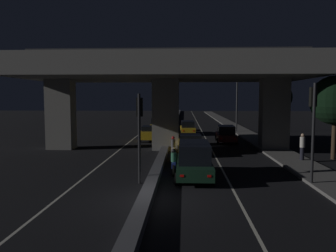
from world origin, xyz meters
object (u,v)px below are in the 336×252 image
(traffic_light_left_of_median, at_px, (140,122))
(motorcycle_blue_filtering_near, at_px, (174,163))
(car_dark_green_lead, at_px, (194,160))
(car_taxi_yellow_lead_oncoming, at_px, (150,133))
(motorcycle_white_filtering_mid, at_px, (173,147))
(pedestrian_on_sidewalk, at_px, (302,147))
(car_taxi_yellow_fourth, at_px, (188,127))
(car_taxi_yellow_second_oncoming, at_px, (158,124))
(traffic_light_right_of_median, at_px, (313,116))
(car_taxi_yellow_second, at_px, (190,144))
(street_lamp, at_px, (235,95))
(car_dark_red_third, at_px, (226,134))

(traffic_light_left_of_median, relative_size, motorcycle_blue_filtering_near, 2.24)
(car_dark_green_lead, height_order, car_taxi_yellow_lead_oncoming, car_dark_green_lead)
(traffic_light_left_of_median, bearing_deg, motorcycle_white_filtering_mid, 80.02)
(motorcycle_white_filtering_mid, distance_m, pedestrian_on_sidewalk, 9.09)
(traffic_light_left_of_median, relative_size, car_taxi_yellow_fourth, 0.96)
(car_taxi_yellow_fourth, relative_size, car_taxi_yellow_second_oncoming, 1.19)
(traffic_light_right_of_median, bearing_deg, motorcycle_blue_filtering_near, 162.67)
(car_taxi_yellow_second, relative_size, car_taxi_yellow_second_oncoming, 1.06)
(street_lamp, relative_size, car_dark_red_third, 1.87)
(street_lamp, bearing_deg, traffic_light_left_of_median, -108.76)
(traffic_light_right_of_median, bearing_deg, car_taxi_yellow_second_oncoming, 110.28)
(traffic_light_left_of_median, bearing_deg, car_dark_green_lead, 23.96)
(car_taxi_yellow_lead_oncoming, relative_size, motorcycle_blue_filtering_near, 2.03)
(car_taxi_yellow_second_oncoming, height_order, pedestrian_on_sidewalk, pedestrian_on_sidewalk)
(car_dark_green_lead, xyz_separation_m, car_taxi_yellow_lead_oncoming, (-4.04, 15.59, -0.24))
(traffic_light_right_of_median, distance_m, street_lamp, 25.45)
(car_taxi_yellow_fourth, distance_m, car_taxi_yellow_second_oncoming, 5.27)
(traffic_light_left_of_median, relative_size, car_dark_green_lead, 0.99)
(car_dark_green_lead, height_order, motorcycle_white_filtering_mid, car_dark_green_lead)
(car_dark_green_lead, xyz_separation_m, car_taxi_yellow_second, (-0.06, 7.86, -0.22))
(pedestrian_on_sidewalk, bearing_deg, car_dark_red_third, 111.77)
(traffic_light_right_of_median, height_order, street_lamp, street_lamp)
(car_taxi_yellow_second, relative_size, car_dark_red_third, 0.99)
(street_lamp, bearing_deg, car_dark_red_third, -103.33)
(street_lamp, height_order, car_taxi_yellow_second_oncoming, street_lamp)
(car_dark_green_lead, relative_size, motorcycle_white_filtering_mid, 2.56)
(car_taxi_yellow_fourth, relative_size, pedestrian_on_sidewalk, 2.64)
(car_taxi_yellow_lead_oncoming, xyz_separation_m, car_taxi_yellow_second_oncoming, (-0.04, 9.85, 0.12))
(car_taxi_yellow_second, bearing_deg, car_taxi_yellow_second_oncoming, 11.84)
(car_taxi_yellow_second, xyz_separation_m, pedestrian_on_sidewalk, (7.52, -3.12, 0.29))
(car_taxi_yellow_second, height_order, motorcycle_blue_filtering_near, car_taxi_yellow_second)
(traffic_light_right_of_median, relative_size, street_lamp, 0.63)
(car_taxi_yellow_lead_oncoming, height_order, motorcycle_blue_filtering_near, car_taxi_yellow_lead_oncoming)
(traffic_light_right_of_median, bearing_deg, street_lamp, 89.89)
(car_dark_red_third, relative_size, car_taxi_yellow_second_oncoming, 1.08)
(car_dark_green_lead, xyz_separation_m, car_dark_red_third, (3.54, 14.53, -0.16))
(car_taxi_yellow_second, xyz_separation_m, car_dark_red_third, (3.61, 6.67, 0.06))
(car_taxi_yellow_second_oncoming, bearing_deg, car_dark_red_third, 34.38)
(traffic_light_left_of_median, bearing_deg, car_taxi_yellow_lead_oncoming, 94.22)
(car_taxi_yellow_second, relative_size, car_taxi_yellow_lead_oncoming, 1.04)
(car_dark_green_lead, distance_m, car_taxi_yellow_lead_oncoming, 16.11)
(traffic_light_left_of_median, height_order, motorcycle_blue_filtering_near, traffic_light_left_of_median)
(traffic_light_right_of_median, relative_size, car_taxi_yellow_second_oncoming, 1.27)
(motorcycle_blue_filtering_near, bearing_deg, car_dark_green_lead, -129.14)
(car_taxi_yellow_second_oncoming, bearing_deg, motorcycle_white_filtering_mid, 7.71)
(car_taxi_yellow_second, xyz_separation_m, car_taxi_yellow_second_oncoming, (-4.02, 17.58, 0.10))
(traffic_light_right_of_median, bearing_deg, traffic_light_left_of_median, 179.96)
(car_dark_red_third, distance_m, motorcycle_blue_filtering_near, 14.41)
(traffic_light_left_of_median, height_order, car_taxi_yellow_second_oncoming, traffic_light_left_of_median)
(car_taxi_yellow_fourth, height_order, car_taxi_yellow_second_oncoming, car_taxi_yellow_second_oncoming)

